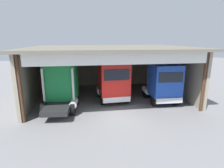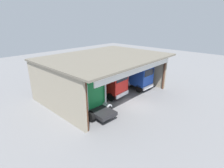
{
  "view_description": "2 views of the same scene",
  "coord_description": "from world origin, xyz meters",
  "px_view_note": "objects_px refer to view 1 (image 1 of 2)",
  "views": [
    {
      "loc": [
        -2.41,
        -12.11,
        5.57
      ],
      "look_at": [
        0.0,
        3.49,
        1.66
      ],
      "focal_mm": 28.85,
      "sensor_mm": 36.0,
      "label": 1
    },
    {
      "loc": [
        -14.61,
        -10.06,
        8.98
      ],
      "look_at": [
        0.0,
        3.49,
        1.66
      ],
      "focal_mm": 28.05,
      "sensor_mm": 36.0,
      "label": 2
    }
  ],
  "objects_px": {
    "truck_blue_right_bay": "(163,83)",
    "oil_drum": "(122,83)",
    "tool_cart": "(123,83)",
    "truck_red_center_left_bay": "(113,80)",
    "truck_green_center_right_bay": "(62,85)"
  },
  "relations": [
    {
      "from": "truck_blue_right_bay",
      "to": "tool_cart",
      "type": "xyz_separation_m",
      "value": [
        -2.35,
        5.73,
        -1.33
      ]
    },
    {
      "from": "truck_blue_right_bay",
      "to": "oil_drum",
      "type": "xyz_separation_m",
      "value": [
        -2.46,
        5.97,
        -1.36
      ]
    },
    {
      "from": "oil_drum",
      "to": "truck_blue_right_bay",
      "type": "bearing_deg",
      "value": -67.6
    },
    {
      "from": "truck_blue_right_bay",
      "to": "tool_cart",
      "type": "height_order",
      "value": "truck_blue_right_bay"
    },
    {
      "from": "truck_blue_right_bay",
      "to": "truck_red_center_left_bay",
      "type": "bearing_deg",
      "value": -11.2
    },
    {
      "from": "oil_drum",
      "to": "truck_red_center_left_bay",
      "type": "bearing_deg",
      "value": -110.66
    },
    {
      "from": "truck_red_center_left_bay",
      "to": "truck_green_center_right_bay",
      "type": "bearing_deg",
      "value": 9.57
    },
    {
      "from": "truck_red_center_left_bay",
      "to": "truck_blue_right_bay",
      "type": "bearing_deg",
      "value": 164.36
    },
    {
      "from": "truck_red_center_left_bay",
      "to": "tool_cart",
      "type": "relative_size",
      "value": 4.56
    },
    {
      "from": "truck_green_center_right_bay",
      "to": "truck_blue_right_bay",
      "type": "distance_m",
      "value": 8.73
    },
    {
      "from": "truck_blue_right_bay",
      "to": "truck_green_center_right_bay",
      "type": "bearing_deg",
      "value": 1.47
    },
    {
      "from": "truck_red_center_left_bay",
      "to": "oil_drum",
      "type": "xyz_separation_m",
      "value": [
        1.88,
        4.99,
        -1.52
      ]
    },
    {
      "from": "oil_drum",
      "to": "tool_cart",
      "type": "relative_size",
      "value": 0.94
    },
    {
      "from": "truck_green_center_right_bay",
      "to": "truck_blue_right_bay",
      "type": "height_order",
      "value": "truck_green_center_right_bay"
    },
    {
      "from": "truck_green_center_right_bay",
      "to": "oil_drum",
      "type": "bearing_deg",
      "value": 48.08
    }
  ]
}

